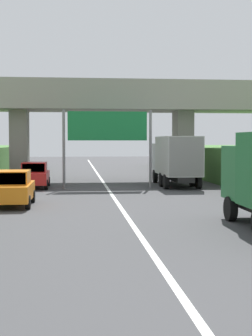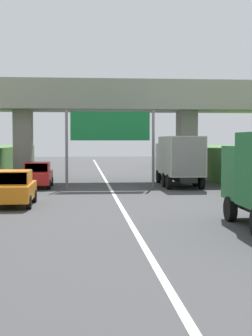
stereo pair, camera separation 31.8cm
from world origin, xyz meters
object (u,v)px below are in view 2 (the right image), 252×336
at_px(overhead_highway_sign, 110,131).
at_px(truck_silver, 179,158).
at_px(car_orange, 14,188).
at_px(construction_barrel_5, 2,187).
at_px(car_red, 38,175).

xyz_separation_m(overhead_highway_sign, truck_silver, (4.83, 1.41, -1.86)).
relative_size(overhead_highway_sign, car_orange, 1.43).
distance_m(truck_silver, construction_barrel_5, 12.37).
xyz_separation_m(truck_silver, construction_barrel_5, (-11.31, -4.79, -1.47)).
distance_m(truck_silver, car_red, 9.71).
distance_m(overhead_highway_sign, construction_barrel_5, 8.03).
distance_m(truck_silver, car_orange, 13.97).
xyz_separation_m(truck_silver, car_orange, (-9.93, -9.76, -1.08)).
height_order(car_red, construction_barrel_5, car_red).
bearing_deg(car_red, overhead_highway_sign, -10.22).
relative_size(truck_silver, car_orange, 1.78).
bearing_deg(overhead_highway_sign, car_red, 169.78).
bearing_deg(truck_silver, construction_barrel_5, -157.06).
bearing_deg(truck_silver, overhead_highway_sign, -163.68).
bearing_deg(car_red, car_orange, -91.84).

